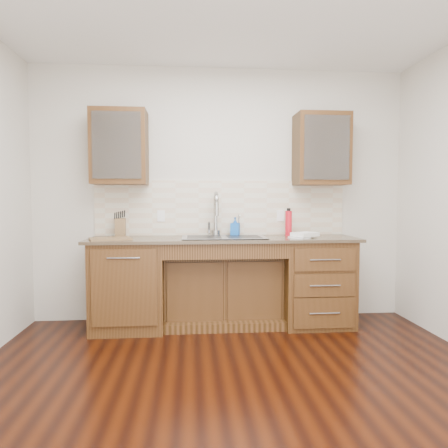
{
  "coord_description": "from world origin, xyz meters",
  "views": [
    {
      "loc": [
        -0.33,
        -2.59,
        1.29
      ],
      "look_at": [
        0.0,
        1.4,
        1.05
      ],
      "focal_mm": 32.0,
      "sensor_mm": 36.0,
      "label": 1
    }
  ],
  "objects": [
    {
      "name": "faucet",
      "position": [
        -0.07,
        1.64,
        1.11
      ],
      "size": [
        0.04,
        0.04,
        0.4
      ],
      "primitive_type": "cylinder",
      "color": "#999993",
      "rests_on": "countertop"
    },
    {
      "name": "knife_block",
      "position": [
        -1.07,
        1.67,
        1.0
      ],
      "size": [
        0.12,
        0.18,
        0.19
      ],
      "primitive_type": "cube",
      "rotation": [
        0.0,
        0.0,
        0.11
      ],
      "color": "brown",
      "rests_on": "countertop"
    },
    {
      "name": "countertop",
      "position": [
        0.0,
        1.43,
        0.9
      ],
      "size": [
        2.7,
        0.65,
        0.03
      ],
      "primitive_type": "cube",
      "color": "#84705B",
      "rests_on": "base_cabinet_left"
    },
    {
      "name": "dish_towel",
      "position": [
        0.82,
        1.35,
        0.94
      ],
      "size": [
        0.3,
        0.28,
        0.04
      ],
      "primitive_type": "cube",
      "rotation": [
        0.0,
        0.0,
        0.58
      ],
      "color": "white",
      "rests_on": "plate"
    },
    {
      "name": "wall_back",
      "position": [
        0.0,
        1.8,
        1.35
      ],
      "size": [
        4.0,
        0.1,
        2.7
      ],
      "primitive_type": "cube",
      "color": "beige",
      "rests_on": "ground"
    },
    {
      "name": "base_cabinet_left",
      "position": [
        -0.95,
        1.44,
        0.44
      ],
      "size": [
        0.7,
        0.62,
        0.88
      ],
      "primitive_type": "cube",
      "color": "#593014",
      "rests_on": "ground"
    },
    {
      "name": "cutting_board",
      "position": [
        -1.11,
        1.32,
        0.92
      ],
      "size": [
        0.44,
        0.37,
        0.02
      ],
      "primitive_type": "cube",
      "rotation": [
        0.0,
        0.0,
        0.32
      ],
      "color": "brown",
      "rests_on": "countertop"
    },
    {
      "name": "cup_left_b",
      "position": [
        -1.0,
        1.58,
        1.77
      ],
      "size": [
        0.12,
        0.12,
        0.1
      ],
      "primitive_type": "imported",
      "rotation": [
        0.0,
        0.0,
        0.19
      ],
      "color": "white",
      "rests_on": "upper_cabinet_left"
    },
    {
      "name": "backsplash",
      "position": [
        0.0,
        1.74,
        1.21
      ],
      "size": [
        2.7,
        0.02,
        0.59
      ],
      "primitive_type": "cube",
      "color": "beige",
      "rests_on": "wall_back"
    },
    {
      "name": "upper_cabinet_left",
      "position": [
        -1.05,
        1.58,
        1.83
      ],
      "size": [
        0.55,
        0.34,
        0.75
      ],
      "primitive_type": "cube",
      "color": "#593014",
      "rests_on": "wall_back"
    },
    {
      "name": "base_cabinet_right",
      "position": [
        0.95,
        1.44,
        0.44
      ],
      "size": [
        0.7,
        0.62,
        0.88
      ],
      "primitive_type": "cube",
      "color": "#593014",
      "rests_on": "ground"
    },
    {
      "name": "water_bottle",
      "position": [
        0.7,
        1.58,
        1.04
      ],
      "size": [
        0.09,
        0.09,
        0.26
      ],
      "primitive_type": "cylinder",
      "rotation": [
        0.0,
        0.0,
        -0.35
      ],
      "color": "red",
      "rests_on": "countertop"
    },
    {
      "name": "soap_bottle",
      "position": [
        0.14,
        1.63,
        1.01
      ],
      "size": [
        0.11,
        0.11,
        0.2
      ],
      "primitive_type": "imported",
      "rotation": [
        0.0,
        0.0,
        -0.3
      ],
      "color": "blue",
      "rests_on": "countertop"
    },
    {
      "name": "ground",
      "position": [
        0.0,
        0.0,
        -0.05
      ],
      "size": [
        4.0,
        3.5,
        0.1
      ],
      "primitive_type": "cube",
      "color": "black"
    },
    {
      "name": "filter_tap",
      "position": [
        0.18,
        1.65,
        1.03
      ],
      "size": [
        0.02,
        0.02,
        0.24
      ],
      "primitive_type": "cylinder",
      "color": "#999993",
      "rests_on": "countertop"
    },
    {
      "name": "wall_front",
      "position": [
        0.0,
        -1.8,
        1.35
      ],
      "size": [
        4.0,
        0.1,
        2.7
      ],
      "primitive_type": "cube",
      "color": "beige",
      "rests_on": "ground"
    },
    {
      "name": "sink",
      "position": [
        0.0,
        1.41,
        0.83
      ],
      "size": [
        0.84,
        0.46,
        0.19
      ],
      "primitive_type": "cube",
      "color": "#9E9EA5",
      "rests_on": "countertop"
    },
    {
      "name": "cup_right_b",
      "position": [
        1.14,
        1.58,
        1.77
      ],
      "size": [
        0.09,
        0.09,
        0.08
      ],
      "primitive_type": "imported",
      "rotation": [
        0.0,
        0.0,
        -0.02
      ],
      "color": "white",
      "rests_on": "upper_cabinet_right"
    },
    {
      "name": "cup_right_a",
      "position": [
        1.0,
        1.58,
        1.78
      ],
      "size": [
        0.15,
        0.15,
        0.11
      ],
      "primitive_type": "imported",
      "rotation": [
        0.0,
        0.0,
        -0.09
      ],
      "color": "white",
      "rests_on": "upper_cabinet_right"
    },
    {
      "name": "cup_left_a",
      "position": [
        -1.16,
        1.58,
        1.77
      ],
      "size": [
        0.13,
        0.13,
        0.09
      ],
      "primitive_type": "imported",
      "rotation": [
        0.0,
        0.0,
        0.12
      ],
      "color": "silver",
      "rests_on": "upper_cabinet_left"
    },
    {
      "name": "outlet_right",
      "position": [
        0.65,
        1.73,
        1.12
      ],
      "size": [
        0.08,
        0.01,
        0.12
      ],
      "primitive_type": "cube",
      "color": "white",
      "rests_on": "backsplash"
    },
    {
      "name": "upper_cabinet_right",
      "position": [
        1.05,
        1.58,
        1.83
      ],
      "size": [
        0.55,
        0.34,
        0.75
      ],
      "primitive_type": "cube",
      "color": "#593014",
      "rests_on": "wall_back"
    },
    {
      "name": "plate",
      "position": [
        0.76,
        1.33,
        0.92
      ],
      "size": [
        0.24,
        0.24,
        0.01
      ],
      "primitive_type": "cylinder",
      "rotation": [
        0.0,
        0.0,
        0.04
      ],
      "color": "silver",
      "rests_on": "countertop"
    },
    {
      "name": "base_cabinet_center",
      "position": [
        0.0,
        1.53,
        0.35
      ],
      "size": [
        1.2,
        0.44,
        0.7
      ],
      "primitive_type": "cube",
      "color": "#593014",
      "rests_on": "ground"
    },
    {
      "name": "outlet_left",
      "position": [
        -0.65,
        1.73,
        1.12
      ],
      "size": [
        0.08,
        0.01,
        0.12
      ],
      "primitive_type": "cube",
      "color": "white",
      "rests_on": "backsplash"
    }
  ]
}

